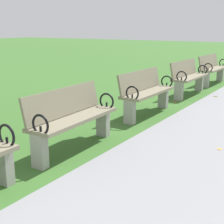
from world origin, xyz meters
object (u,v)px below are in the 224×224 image
(park_bench_3, at_px, (72,117))
(park_bench_6, at_px, (212,68))
(park_bench_4, at_px, (146,91))
(park_bench_5, at_px, (188,77))

(park_bench_3, distance_m, park_bench_6, 6.81)
(park_bench_3, distance_m, park_bench_4, 2.31)
(park_bench_3, bearing_deg, park_bench_6, 90.00)
(park_bench_3, height_order, park_bench_5, same)
(park_bench_5, bearing_deg, park_bench_3, -90.00)
(park_bench_4, xyz_separation_m, park_bench_5, (0.00, 2.40, 0.00))
(park_bench_3, relative_size, park_bench_5, 1.01)
(park_bench_3, xyz_separation_m, park_bench_4, (-0.00, 2.31, 0.00))
(park_bench_4, height_order, park_bench_5, same)
(park_bench_5, xyz_separation_m, park_bench_6, (0.00, 2.10, 0.00))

